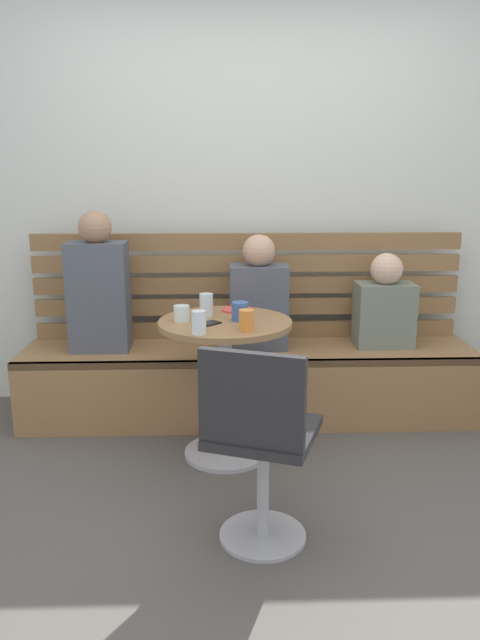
# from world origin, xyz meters

# --- Properties ---
(ground) EXTENTS (8.00, 8.00, 0.00)m
(ground) POSITION_xyz_m (0.00, 0.00, 0.00)
(ground) COLOR #514C47
(back_wall) EXTENTS (5.20, 0.10, 2.90)m
(back_wall) POSITION_xyz_m (0.00, 1.64, 1.45)
(back_wall) COLOR silver
(back_wall) RESTS_ON ground
(booth_bench) EXTENTS (2.70, 0.52, 0.44)m
(booth_bench) POSITION_xyz_m (0.00, 1.20, 0.22)
(booth_bench) COLOR olive
(booth_bench) RESTS_ON ground
(booth_backrest) EXTENTS (2.65, 0.04, 0.66)m
(booth_backrest) POSITION_xyz_m (0.00, 1.44, 0.78)
(booth_backrest) COLOR olive
(booth_backrest) RESTS_ON booth_bench
(cafe_table) EXTENTS (0.68, 0.68, 0.74)m
(cafe_table) POSITION_xyz_m (-0.15, 0.69, 0.52)
(cafe_table) COLOR #ADADB2
(cafe_table) RESTS_ON ground
(white_chair) EXTENTS (0.51, 0.51, 0.85)m
(white_chair) POSITION_xyz_m (-0.03, -0.12, 0.46)
(white_chair) COLOR #ADADB2
(white_chair) RESTS_ON ground
(person_adult) EXTENTS (0.34, 0.22, 0.82)m
(person_adult) POSITION_xyz_m (-0.88, 1.21, 0.81)
(person_adult) COLOR #4C515B
(person_adult) RESTS_ON booth_bench
(person_child_left) EXTENTS (0.34, 0.22, 0.68)m
(person_child_left) POSITION_xyz_m (0.06, 1.22, 0.74)
(person_child_left) COLOR #4C515B
(person_child_left) RESTS_ON booth_bench
(person_child_middle) EXTENTS (0.34, 0.22, 0.57)m
(person_child_middle) POSITION_xyz_m (0.81, 1.23, 0.69)
(person_child_middle) COLOR slate
(person_child_middle) RESTS_ON booth_bench
(cup_glass_short) EXTENTS (0.08, 0.08, 0.08)m
(cup_glass_short) POSITION_xyz_m (-0.37, 0.69, 0.78)
(cup_glass_short) COLOR silver
(cup_glass_short) RESTS_ON cafe_table
(cup_mug_blue) EXTENTS (0.08, 0.08, 0.09)m
(cup_mug_blue) POSITION_xyz_m (-0.07, 0.69, 0.79)
(cup_mug_blue) COLOR #3D5B9E
(cup_mug_blue) RESTS_ON cafe_table
(cup_glass_tall) EXTENTS (0.07, 0.07, 0.12)m
(cup_glass_tall) POSITION_xyz_m (-0.25, 0.79, 0.80)
(cup_glass_tall) COLOR silver
(cup_glass_tall) RESTS_ON cafe_table
(cup_tumbler_orange) EXTENTS (0.07, 0.07, 0.10)m
(cup_tumbler_orange) POSITION_xyz_m (-0.05, 0.49, 0.79)
(cup_tumbler_orange) COLOR orange
(cup_tumbler_orange) RESTS_ON cafe_table
(cup_water_clear) EXTENTS (0.07, 0.07, 0.11)m
(cup_water_clear) POSITION_xyz_m (-0.27, 0.44, 0.80)
(cup_water_clear) COLOR white
(cup_water_clear) RESTS_ON cafe_table
(plate_small) EXTENTS (0.17, 0.17, 0.01)m
(plate_small) POSITION_xyz_m (-0.08, 0.91, 0.75)
(plate_small) COLOR #DB4C42
(plate_small) RESTS_ON cafe_table
(phone_on_table) EXTENTS (0.15, 0.15, 0.01)m
(phone_on_table) POSITION_xyz_m (-0.24, 0.61, 0.74)
(phone_on_table) COLOR black
(phone_on_table) RESTS_ON cafe_table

